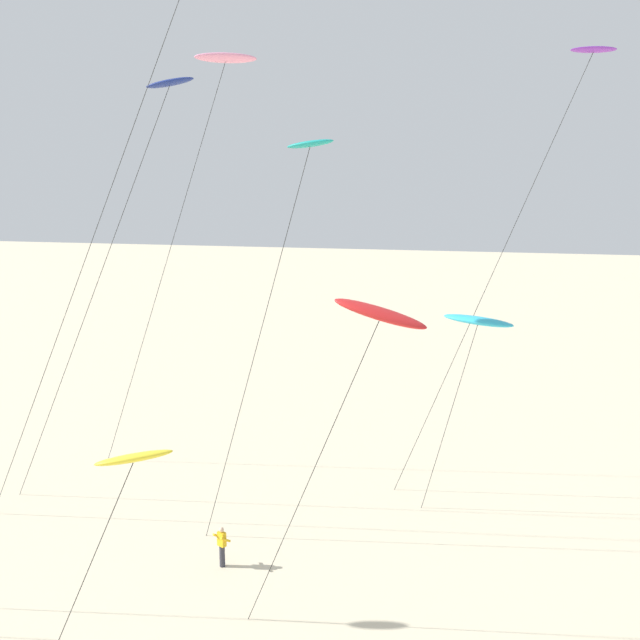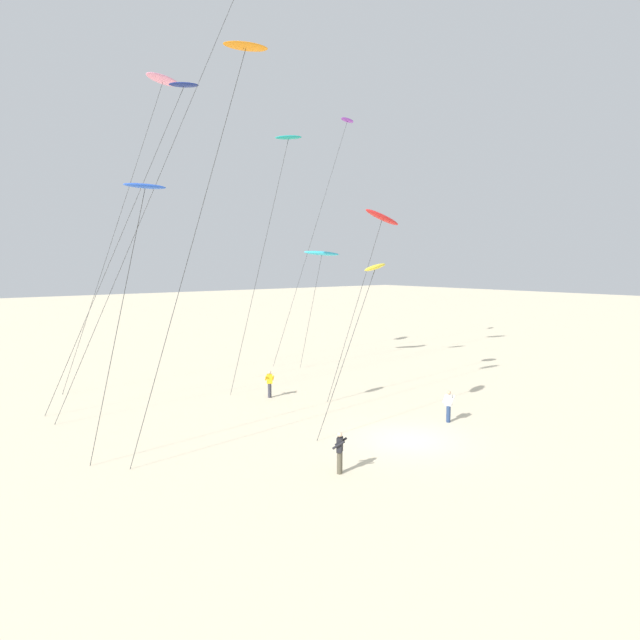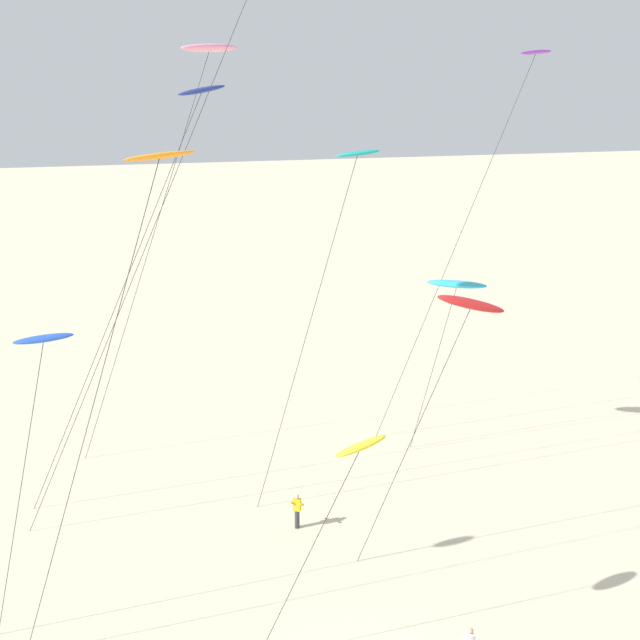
{
  "view_description": "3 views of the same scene",
  "coord_description": "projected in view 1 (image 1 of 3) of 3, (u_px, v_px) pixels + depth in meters",
  "views": [
    {
      "loc": [
        8.64,
        -13.54,
        15.29
      ],
      "look_at": [
        2.98,
        13.07,
        9.68
      ],
      "focal_mm": 40.31,
      "sensor_mm": 36.0,
      "label": 1
    },
    {
      "loc": [
        -19.01,
        -17.08,
        8.23
      ],
      "look_at": [
        2.92,
        10.28,
        4.61
      ],
      "focal_mm": 31.26,
      "sensor_mm": 36.0,
      "label": 2
    },
    {
      "loc": [
        -6.29,
        -22.99,
        21.09
      ],
      "look_at": [
        1.01,
        13.27,
        8.98
      ],
      "focal_mm": 49.06,
      "sensor_mm": 36.0,
      "label": 3
    }
  ],
  "objects": [
    {
      "name": "kite_pink",
      "position": [
        225.0,
        61.0,
        33.35
      ],
      "size": [
        8.79,
        1.89,
        20.79
      ],
      "color": "pink",
      "rests_on": "ground"
    },
    {
      "name": "kite_cyan",
      "position": [
        478.0,
        321.0,
        31.1
      ],
      "size": [
        3.8,
        1.56,
        9.25
      ],
      "color": "#33BFE0",
      "rests_on": "ground"
    },
    {
      "name": "kite_red",
      "position": [
        380.0,
        315.0,
        21.95
      ],
      "size": [
        5.93,
        0.92,
        11.66
      ],
      "color": "red",
      "rests_on": "ground"
    },
    {
      "name": "kite_yellow",
      "position": [
        133.0,
        460.0,
        18.68
      ],
      "size": [
        4.75,
        1.32,
        8.33
      ],
      "color": "yellow",
      "rests_on": "ground"
    },
    {
      "name": "kite_flyer_middle",
      "position": [
        222.0,
        545.0,
        28.22
      ],
      "size": [
        0.71,
        0.7,
        1.67
      ],
      "color": "#33333D",
      "rests_on": "ground"
    },
    {
      "name": "kite_purple",
      "position": [
        586.0,
        66.0,
        29.8
      ],
      "size": [
        8.89,
        1.21,
        20.45
      ],
      "color": "purple",
      "rests_on": "ground"
    },
    {
      "name": "kite_teal",
      "position": [
        308.0,
        153.0,
        26.67
      ],
      "size": [
        5.6,
        0.93,
        16.57
      ],
      "color": "teal",
      "rests_on": "ground"
    },
    {
      "name": "kite_navy",
      "position": [
        166.0,
        92.0,
        29.31
      ],
      "size": [
        9.64,
        0.84,
        19.18
      ],
      "color": "navy",
      "rests_on": "ground"
    }
  ]
}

